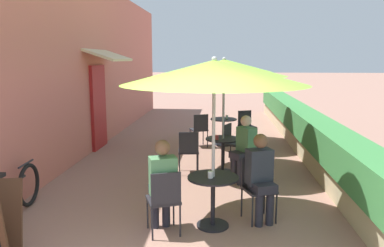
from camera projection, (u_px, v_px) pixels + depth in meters
The scene contains 22 objects.
cafe_facade_wall at pixel (98, 65), 9.86m from camera, with size 0.98×13.86×4.20m.
planter_hedge at pixel (299, 126), 9.73m from camera, with size 0.60×12.86×1.01m.
patio_table_near at pixel (213, 192), 5.04m from camera, with size 0.69×0.69×0.70m.
patio_umbrella_near at pixel (214, 72), 4.77m from camera, with size 2.41×2.41×2.29m.
cafe_chair_near_left at pixel (257, 183), 5.30m from camera, with size 0.52×0.52×0.87m.
seated_patron_near_left at pixel (261, 174), 5.16m from camera, with size 0.44×0.49×1.25m.
cafe_chair_near_right at pixel (164, 197), 4.77m from camera, with size 0.52×0.52×0.87m.
seated_patron_near_right at pixel (162, 182), 4.85m from camera, with size 0.44×0.49×1.25m.
coffee_cup_near at pixel (210, 175), 4.94m from camera, with size 0.07×0.07×0.09m.
patio_table_mid at pixel (223, 149), 7.44m from camera, with size 0.69×0.69×0.70m.
patio_umbrella_mid at pixel (224, 68), 7.17m from camera, with size 2.41×2.41×2.29m.
cafe_chair_mid_left at pixel (248, 154), 6.91m from camera, with size 0.56×0.56×0.87m.
seated_patron_mid_left at pixel (244, 146), 6.82m from camera, with size 0.51×0.50×1.25m.
cafe_chair_mid_right at pixel (232, 141), 8.07m from camera, with size 0.52×0.52×0.87m.
cafe_chair_mid_back at pixel (189, 149), 7.34m from camera, with size 0.45×0.45×0.87m.
coffee_cup_mid at pixel (217, 137), 7.28m from camera, with size 0.07×0.07×0.09m.
patio_table_far at pixel (223, 127), 9.86m from camera, with size 0.69×0.69×0.70m.
patio_umbrella_far at pixel (224, 66), 9.59m from camera, with size 2.41×2.41×2.29m.
cafe_chair_far_left at pixel (200, 128), 9.59m from camera, with size 0.52×0.52×0.87m.
cafe_chair_far_right at pixel (246, 124), 10.12m from camera, with size 0.52×0.52×0.87m.
coffee_cup_far at pixel (227, 117), 9.87m from camera, with size 0.07×0.07×0.09m.
bicycle_leaning at pixel (11, 196), 5.26m from camera, with size 0.15×1.73×0.76m.
Camera 1 is at (0.75, -2.94, 2.26)m, focal length 35.00 mm.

